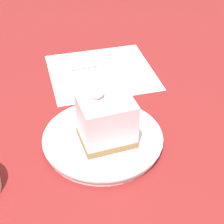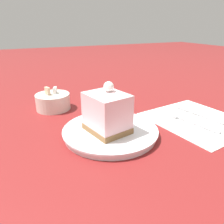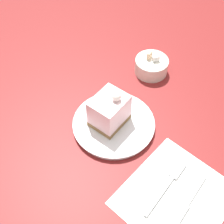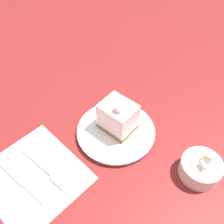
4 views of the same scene
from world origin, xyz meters
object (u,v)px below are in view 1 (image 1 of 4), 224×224
(cake_slice, at_px, (106,121))
(fork, at_px, (98,79))
(knife, at_px, (105,63))
(plate, at_px, (103,140))

(cake_slice, distance_m, fork, 0.22)
(fork, height_order, knife, same)
(plate, xyz_separation_m, fork, (0.21, -0.01, -0.00))
(fork, bearing_deg, plate, 164.56)
(knife, bearing_deg, fork, 148.30)
(plate, relative_size, knife, 1.21)
(plate, distance_m, fork, 0.21)
(plate, height_order, knife, plate)
(fork, distance_m, knife, 0.07)
(cake_slice, distance_m, knife, 0.29)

